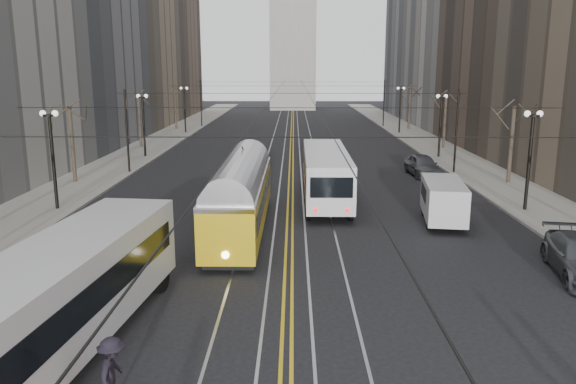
{
  "coord_description": "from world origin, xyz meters",
  "views": [
    {
      "loc": [
        0.2,
        -13.86,
        8.22
      ],
      "look_at": [
        -0.04,
        9.69,
        3.0
      ],
      "focal_mm": 35.0,
      "sensor_mm": 36.0,
      "label": 1
    }
  ],
  "objects_px": {
    "cargo_van": "(443,202)",
    "pedestrian_d": "(113,373)",
    "sedan_grey": "(423,165)",
    "transit_bus": "(55,308)",
    "rear_bus": "(326,176)",
    "streetcar": "(241,202)"
  },
  "relations": [
    {
      "from": "cargo_van",
      "to": "pedestrian_d",
      "type": "height_order",
      "value": "cargo_van"
    },
    {
      "from": "cargo_van",
      "to": "sedan_grey",
      "type": "bearing_deg",
      "value": 89.71
    },
    {
      "from": "transit_bus",
      "to": "rear_bus",
      "type": "xyz_separation_m",
      "value": [
        8.74,
        20.08,
        -0.06
      ]
    },
    {
      "from": "cargo_van",
      "to": "pedestrian_d",
      "type": "relative_size",
      "value": 2.77
    },
    {
      "from": "transit_bus",
      "to": "sedan_grey",
      "type": "xyz_separation_m",
      "value": [
        16.76,
        28.51,
        -0.8
      ]
    },
    {
      "from": "transit_bus",
      "to": "streetcar",
      "type": "distance_m",
      "value": 13.82
    },
    {
      "from": "sedan_grey",
      "to": "streetcar",
      "type": "bearing_deg",
      "value": -133.93
    },
    {
      "from": "transit_bus",
      "to": "cargo_van",
      "type": "height_order",
      "value": "transit_bus"
    },
    {
      "from": "cargo_van",
      "to": "sedan_grey",
      "type": "distance_m",
      "value": 13.82
    },
    {
      "from": "transit_bus",
      "to": "streetcar",
      "type": "height_order",
      "value": "transit_bus"
    },
    {
      "from": "sedan_grey",
      "to": "pedestrian_d",
      "type": "bearing_deg",
      "value": -119.28
    },
    {
      "from": "rear_bus",
      "to": "pedestrian_d",
      "type": "distance_m",
      "value": 23.27
    },
    {
      "from": "cargo_van",
      "to": "rear_bus",
      "type": "bearing_deg",
      "value": 146.95
    },
    {
      "from": "cargo_van",
      "to": "pedestrian_d",
      "type": "bearing_deg",
      "value": -118.21
    },
    {
      "from": "rear_bus",
      "to": "sedan_grey",
      "type": "xyz_separation_m",
      "value": [
        8.02,
        8.43,
        -0.74
      ]
    },
    {
      "from": "transit_bus",
      "to": "sedan_grey",
      "type": "relative_size",
      "value": 2.68
    },
    {
      "from": "transit_bus",
      "to": "streetcar",
      "type": "relative_size",
      "value": 1.0
    },
    {
      "from": "streetcar",
      "to": "sedan_grey",
      "type": "height_order",
      "value": "streetcar"
    },
    {
      "from": "cargo_van",
      "to": "pedestrian_d",
      "type": "xyz_separation_m",
      "value": [
        -12.48,
        -17.1,
        -0.2
      ]
    },
    {
      "from": "transit_bus",
      "to": "streetcar",
      "type": "xyz_separation_m",
      "value": [
        4.02,
        13.22,
        -0.1
      ]
    },
    {
      "from": "rear_bus",
      "to": "streetcar",
      "type": "bearing_deg",
      "value": -124.22
    },
    {
      "from": "pedestrian_d",
      "to": "sedan_grey",
      "type": "bearing_deg",
      "value": -27.32
    }
  ]
}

